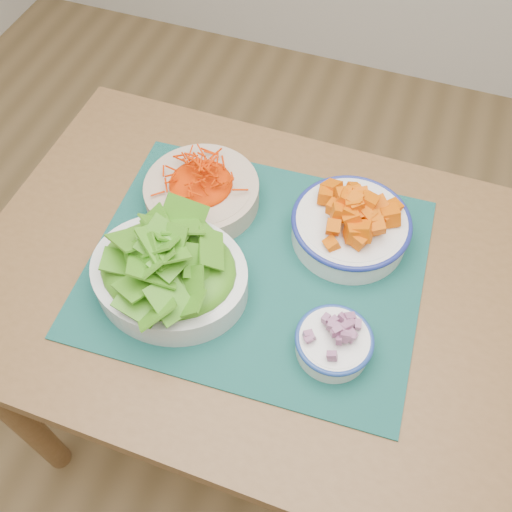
% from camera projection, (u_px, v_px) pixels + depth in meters
% --- Properties ---
extents(table, '(1.13, 0.75, 0.75)m').
position_uv_depth(table, '(270.00, 305.00, 1.15)').
color(table, brown).
rests_on(table, ground).
extents(placemat, '(0.64, 0.53, 0.00)m').
position_uv_depth(placemat, '(256.00, 266.00, 1.07)').
color(placemat, '#0B3531').
rests_on(placemat, table).
extents(carrot_bowl, '(0.28, 0.28, 0.08)m').
position_uv_depth(carrot_bowl, '(202.00, 189.00, 1.12)').
color(carrot_bowl, '#CBB397').
rests_on(carrot_bowl, placemat).
extents(squash_bowl, '(0.25, 0.25, 0.11)m').
position_uv_depth(squash_bowl, '(352.00, 221.00, 1.06)').
color(squash_bowl, white).
rests_on(squash_bowl, placemat).
extents(lettuce_bowl, '(0.28, 0.24, 0.13)m').
position_uv_depth(lettuce_bowl, '(168.00, 268.00, 0.99)').
color(lettuce_bowl, silver).
rests_on(lettuce_bowl, placemat).
extents(onion_bowl, '(0.16, 0.16, 0.07)m').
position_uv_depth(onion_bowl, '(334.00, 341.00, 0.94)').
color(onion_bowl, white).
rests_on(onion_bowl, placemat).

